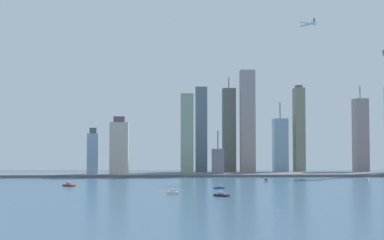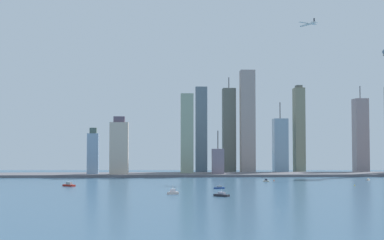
{
  "view_description": "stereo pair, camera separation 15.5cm",
  "coord_description": "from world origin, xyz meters",
  "px_view_note": "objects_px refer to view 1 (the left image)",
  "views": [
    {
      "loc": [
        -84.49,
        -404.9,
        50.14
      ],
      "look_at": [
        -49.55,
        390.06,
        85.4
      ],
      "focal_mm": 49.68,
      "sensor_mm": 36.0,
      "label": 1
    },
    {
      "loc": [
        -84.34,
        -404.9,
        50.14
      ],
      "look_at": [
        -49.55,
        390.06,
        85.4
      ],
      "focal_mm": 49.68,
      "sensor_mm": 36.0,
      "label": 2
    }
  ],
  "objects_px": {
    "skyscraper_1": "(93,154)",
    "skyscraper_9": "(247,122)",
    "skyscraper_7": "(299,130)",
    "boat_5": "(69,185)",
    "skyscraper_2": "(361,135)",
    "boat_4": "(222,195)",
    "skyscraper_8": "(201,130)",
    "skyscraper_10": "(119,148)",
    "boat_6": "(368,180)",
    "skyscraper_6": "(218,162)",
    "channel_buoy_2": "(274,180)",
    "boat_0": "(173,192)",
    "skyscraper_3": "(187,134)",
    "boat_1": "(219,187)",
    "boat_3": "(266,181)",
    "skyscraper_11": "(229,131)",
    "channel_buoy_0": "(355,185)",
    "airplane": "(308,24)",
    "skyscraper_0": "(280,146)"
  },
  "relations": [
    {
      "from": "skyscraper_8",
      "to": "boat_4",
      "type": "relative_size",
      "value": 9.8
    },
    {
      "from": "boat_4",
      "to": "skyscraper_6",
      "type": "bearing_deg",
      "value": 126.86
    },
    {
      "from": "skyscraper_1",
      "to": "skyscraper_8",
      "type": "xyz_separation_m",
      "value": [
        170.53,
        82.69,
        38.82
      ]
    },
    {
      "from": "skyscraper_2",
      "to": "skyscraper_9",
      "type": "xyz_separation_m",
      "value": [
        -201.6,
        -25.38,
        22.44
      ]
    },
    {
      "from": "skyscraper_9",
      "to": "boat_6",
      "type": "relative_size",
      "value": 24.92
    },
    {
      "from": "skyscraper_2",
      "to": "airplane",
      "type": "relative_size",
      "value": 4.84
    },
    {
      "from": "skyscraper_10",
      "to": "skyscraper_11",
      "type": "relative_size",
      "value": 0.56
    },
    {
      "from": "boat_0",
      "to": "boat_4",
      "type": "relative_size",
      "value": 0.77
    },
    {
      "from": "boat_1",
      "to": "boat_3",
      "type": "relative_size",
      "value": 1.5
    },
    {
      "from": "skyscraper_0",
      "to": "skyscraper_3",
      "type": "distance_m",
      "value": 168.83
    },
    {
      "from": "skyscraper_1",
      "to": "boat_5",
      "type": "height_order",
      "value": "skyscraper_1"
    },
    {
      "from": "skyscraper_10",
      "to": "airplane",
      "type": "relative_size",
      "value": 2.93
    },
    {
      "from": "airplane",
      "to": "skyscraper_1",
      "type": "bearing_deg",
      "value": 52.63
    },
    {
      "from": "skyscraper_1",
      "to": "skyscraper_2",
      "type": "bearing_deg",
      "value": 11.68
    },
    {
      "from": "skyscraper_7",
      "to": "boat_5",
      "type": "bearing_deg",
      "value": -141.67
    },
    {
      "from": "skyscraper_7",
      "to": "boat_1",
      "type": "xyz_separation_m",
      "value": [
        -167.02,
        -310.06,
        -72.2
      ]
    },
    {
      "from": "skyscraper_1",
      "to": "boat_0",
      "type": "relative_size",
      "value": 6.41
    },
    {
      "from": "skyscraper_11",
      "to": "boat_0",
      "type": "xyz_separation_m",
      "value": [
        -98.63,
        -375.61,
        -70.37
      ]
    },
    {
      "from": "skyscraper_3",
      "to": "channel_buoy_2",
      "type": "distance_m",
      "value": 186.57
    },
    {
      "from": "skyscraper_10",
      "to": "boat_5",
      "type": "height_order",
      "value": "skyscraper_10"
    },
    {
      "from": "skyscraper_6",
      "to": "boat_4",
      "type": "height_order",
      "value": "skyscraper_6"
    },
    {
      "from": "skyscraper_9",
      "to": "skyscraper_10",
      "type": "distance_m",
      "value": 224.55
    },
    {
      "from": "skyscraper_6",
      "to": "boat_4",
      "type": "relative_size",
      "value": 4.67
    },
    {
      "from": "skyscraper_1",
      "to": "channel_buoy_2",
      "type": "relative_size",
      "value": 38.75
    },
    {
      "from": "skyscraper_2",
      "to": "boat_4",
      "type": "height_order",
      "value": "skyscraper_2"
    },
    {
      "from": "skyscraper_1",
      "to": "skyscraper_9",
      "type": "relative_size",
      "value": 0.43
    },
    {
      "from": "boat_0",
      "to": "boat_3",
      "type": "distance_m",
      "value": 208.22
    },
    {
      "from": "channel_buoy_0",
      "to": "channel_buoy_2",
      "type": "xyz_separation_m",
      "value": [
        -79.46,
        85.56,
        0.07
      ]
    },
    {
      "from": "skyscraper_0",
      "to": "channel_buoy_0",
      "type": "height_order",
      "value": "skyscraper_0"
    },
    {
      "from": "boat_0",
      "to": "boat_4",
      "type": "distance_m",
      "value": 51.95
    },
    {
      "from": "skyscraper_2",
      "to": "boat_4",
      "type": "xyz_separation_m",
      "value": [
        -283.4,
        -405.8,
        -62.6
      ]
    },
    {
      "from": "skyscraper_2",
      "to": "skyscraper_3",
      "type": "xyz_separation_m",
      "value": [
        -304.56,
        -66.49,
        0.57
      ]
    },
    {
      "from": "skyscraper_6",
      "to": "skyscraper_11",
      "type": "xyz_separation_m",
      "value": [
        27.49,
        90.62,
        50.97
      ]
    },
    {
      "from": "skyscraper_6",
      "to": "boat_1",
      "type": "distance_m",
      "value": 224.71
    },
    {
      "from": "skyscraper_8",
      "to": "channel_buoy_0",
      "type": "height_order",
      "value": "skyscraper_8"
    },
    {
      "from": "boat_6",
      "to": "boat_1",
      "type": "bearing_deg",
      "value": -19.23
    },
    {
      "from": "skyscraper_2",
      "to": "boat_6",
      "type": "relative_size",
      "value": 21.67
    },
    {
      "from": "skyscraper_1",
      "to": "boat_6",
      "type": "height_order",
      "value": "skyscraper_1"
    },
    {
      "from": "skyscraper_10",
      "to": "boat_1",
      "type": "relative_size",
      "value": 7.46
    },
    {
      "from": "skyscraper_0",
      "to": "skyscraper_11",
      "type": "height_order",
      "value": "skyscraper_11"
    },
    {
      "from": "boat_0",
      "to": "boat_6",
      "type": "height_order",
      "value": "boat_0"
    },
    {
      "from": "skyscraper_2",
      "to": "channel_buoy_0",
      "type": "distance_m",
      "value": 315.01
    },
    {
      "from": "skyscraper_8",
      "to": "channel_buoy_0",
      "type": "xyz_separation_m",
      "value": [
        165.19,
        -276.99,
        -72.37
      ]
    },
    {
      "from": "skyscraper_11",
      "to": "skyscraper_2",
      "type": "bearing_deg",
      "value": 1.44
    },
    {
      "from": "channel_buoy_2",
      "to": "boat_5",
      "type": "bearing_deg",
      "value": -163.45
    },
    {
      "from": "boat_0",
      "to": "channel_buoy_0",
      "type": "height_order",
      "value": "boat_0"
    },
    {
      "from": "boat_3",
      "to": "skyscraper_11",
      "type": "bearing_deg",
      "value": 112.31
    },
    {
      "from": "skyscraper_10",
      "to": "boat_0",
      "type": "distance_m",
      "value": 295.05
    },
    {
      "from": "boat_1",
      "to": "skyscraper_11",
      "type": "bearing_deg",
      "value": -106.48
    },
    {
      "from": "skyscraper_8",
      "to": "skyscraper_10",
      "type": "height_order",
      "value": "skyscraper_8"
    }
  ]
}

